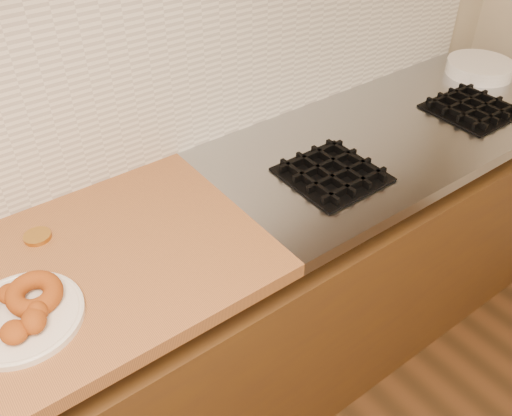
% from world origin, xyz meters
% --- Properties ---
extents(base_cabinet, '(3.60, 0.60, 0.77)m').
position_xyz_m(base_cabinet, '(0.00, 1.69, 0.39)').
color(base_cabinet, '#4D2F10').
rests_on(base_cabinet, floor).
extents(stovetop, '(1.30, 0.62, 0.04)m').
position_xyz_m(stovetop, '(1.15, 1.69, 0.88)').
color(stovetop, '#9EA0A5').
rests_on(stovetop, base_cabinet).
extents(burner_grates, '(0.91, 0.26, 0.03)m').
position_xyz_m(burner_grates, '(1.13, 1.61, 0.91)').
color(burner_grates, black).
rests_on(burner_grates, stovetop).
extents(donut_plate, '(0.26, 0.26, 0.01)m').
position_xyz_m(donut_plate, '(-0.09, 1.61, 0.91)').
color(donut_plate, silver).
rests_on(donut_plate, butcher_block).
extents(ring_donut, '(0.12, 0.13, 0.05)m').
position_xyz_m(ring_donut, '(-0.05, 1.63, 0.94)').
color(ring_donut, '#903F10').
rests_on(ring_donut, donut_plate).
extents(fried_dough_chunks, '(0.16, 0.18, 0.05)m').
position_xyz_m(fried_dough_chunks, '(-0.10, 1.59, 0.93)').
color(fried_dough_chunks, '#903F10').
rests_on(fried_dough_chunks, donut_plate).
extents(brass_jar_lid, '(0.08, 0.08, 0.01)m').
position_xyz_m(brass_jar_lid, '(0.03, 1.85, 0.91)').
color(brass_jar_lid, '#B07D30').
rests_on(brass_jar_lid, butcher_block).
extents(plate_stack, '(0.25, 0.25, 0.05)m').
position_xyz_m(plate_stack, '(1.72, 1.78, 0.92)').
color(plate_stack, white).
rests_on(plate_stack, stovetop).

